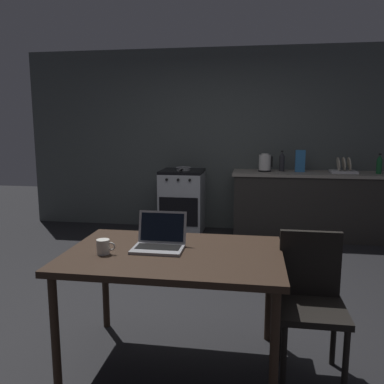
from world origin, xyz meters
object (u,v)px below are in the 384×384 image
Objects in this scene: laptop at (159,242)px; dish_rack at (343,169)px; cereal_box at (300,161)px; bottle_b at (282,161)px; chair at (311,295)px; frying_pan at (183,169)px; dining_table at (174,262)px; stove_oven at (182,201)px; coffee_mug at (104,247)px; bottle at (379,164)px; electric_kettle at (265,163)px.

laptop is 0.94× the size of dish_rack.
bottle_b is at bearing 165.96° from cereal_box.
bottle_b reaches higher than chair.
dining_table is at bearing -81.00° from frying_pan.
cereal_box is at bearing 1.79° from frying_pan.
frying_pan is (-0.50, 3.18, 0.25)m from dining_table.
dish_rack reaches higher than stove_oven.
cereal_box is at bearing 81.45° from chair.
cereal_box is (0.26, 3.18, 0.55)m from chair.
coffee_mug is 0.35× the size of dish_rack.
frying_pan is at bearing 99.00° from dining_table.
dining_table is 3.81m from bottle.
bottle reaches higher than coffee_mug.
electric_kettle is 0.83× the size of cereal_box.
bottle is at bearing 64.02° from chair.
stove_oven is 2.84× the size of laptop.
stove_oven is 1.74m from cereal_box.
coffee_mug is 3.64m from bottle_b.
cereal_box is at bearing 65.36° from coffee_mug.
bottle is 0.94× the size of bottle_b.
chair is 2.27× the size of frying_pan.
dining_table is 3.22m from frying_pan.
dining_table is 11.34× the size of coffee_mug.
electric_kettle reaches higher than dish_rack.
electric_kettle reaches higher than laptop.
cereal_box reaches higher than coffee_mug.
frying_pan is (-1.35, 3.13, 0.42)m from chair.
bottle is at bearing -1.03° from stove_oven.
chair is 3.28m from bottle_b.
dish_rack is 1.19× the size of bottle_b.
laptop is (-0.95, 0.01, 0.29)m from chair.
cereal_box reaches higher than stove_oven.
bottle is 1.25m from bottle_b.
stove_oven reaches higher than chair.
stove_oven is 1.52m from bottle_b.
coffee_mug is at bearing -122.34° from dish_rack.
stove_oven is at bearing -179.88° from electric_kettle.
dining_table is at bearing -101.24° from electric_kettle.
stove_oven is 2.33× the size of frying_pan.
laptop reaches higher than coffee_mug.
laptop is 1.19× the size of bottle.
coffee_mug is (0.09, -3.28, -0.13)m from frying_pan.
coffee_mug is at bearing -88.15° from stove_oven.
electric_kettle is at bearing 90.03° from chair.
bottle reaches higher than frying_pan.
coffee_mug is at bearing -176.84° from chair.
bottle reaches higher than dish_rack.
bottle reaches higher than electric_kettle.
cereal_box is at bearing 70.98° from dining_table.
bottle reaches higher than chair.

